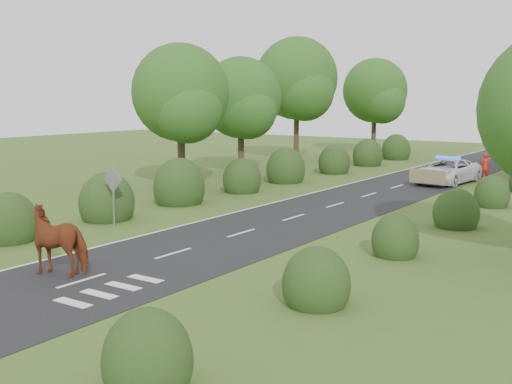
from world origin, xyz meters
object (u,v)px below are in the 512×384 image
Objects in this scene: cow at (62,245)px; pedestrian_red at (485,166)px; road_sign at (113,188)px; police_van at (447,171)px.

cow is 1.43× the size of pedestrian_red.
cow is (3.77, -5.68, -0.78)m from road_sign.
police_van is 3.34× the size of pedestrian_red.
road_sign reaches higher than cow.
cow is at bearing -56.45° from road_sign.
pedestrian_red is at bearing 151.20° from cow.
cow is at bearing -90.46° from police_van.
pedestrian_red reaches higher than police_van.
police_van is at bearing 71.75° from road_sign.
pedestrian_red is (8.39, 24.36, -0.79)m from road_sign.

